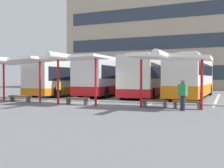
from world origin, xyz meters
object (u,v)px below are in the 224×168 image
at_px(bench_3, 187,103).
at_px(bench_0, 20,97).
at_px(coach_bus_1, 112,78).
at_px(coach_bus_0, 72,78).
at_px(coach_bus_3, 192,78).
at_px(bench_1, 77,100).
at_px(bench_2, 155,102).
at_px(waiting_passenger_0, 58,88).
at_px(waiting_shelter_1, 74,59).
at_px(waiting_shelter_2, 169,58).
at_px(waiting_shelter_0, 18,62).
at_px(waiting_passenger_1, 183,93).
at_px(coach_bus_2, 145,77).

bearing_deg(bench_3, bench_0, 179.38).
relative_size(coach_bus_1, bench_3, 7.85).
distance_m(coach_bus_0, coach_bus_3, 11.49).
distance_m(coach_bus_1, bench_1, 10.41).
bearing_deg(bench_2, coach_bus_0, 141.18).
xyz_separation_m(bench_1, waiting_passenger_0, (-3.16, 2.63, 0.59)).
xyz_separation_m(coach_bus_0, coach_bus_3, (11.48, 0.59, 0.07)).
bearing_deg(waiting_passenger_0, coach_bus_1, 79.72).
bearing_deg(waiting_shelter_1, coach_bus_1, 99.66).
height_order(coach_bus_3, bench_0, coach_bus_3).
xyz_separation_m(waiting_shelter_1, waiting_shelter_2, (5.90, 0.16, -0.11)).
bearing_deg(waiting_shelter_2, coach_bus_0, 142.31).
bearing_deg(waiting_shelter_1, bench_3, 4.65).
height_order(waiting_shelter_0, waiting_passenger_1, waiting_shelter_0).
bearing_deg(coach_bus_1, waiting_passenger_0, -100.28).
bearing_deg(bench_0, coach_bus_0, 94.08).
xyz_separation_m(coach_bus_1, bench_3, (8.59, -9.96, -1.37)).
bearing_deg(waiting_passenger_1, waiting_passenger_0, 161.39).
relative_size(waiting_shelter_0, waiting_shelter_1, 1.19).
xyz_separation_m(coach_bus_1, coach_bus_2, (3.91, -1.90, 0.07)).
relative_size(waiting_shelter_0, bench_1, 3.05).
height_order(waiting_shelter_1, bench_1, waiting_shelter_1).
bearing_deg(waiting_passenger_0, bench_1, -39.86).
relative_size(coach_bus_3, bench_1, 6.92).
xyz_separation_m(coach_bus_2, waiting_shelter_2, (3.78, -8.46, 1.02)).
distance_m(coach_bus_0, waiting_passenger_1, 15.26).
height_order(waiting_shelter_1, waiting_shelter_2, waiting_shelter_1).
bearing_deg(bench_2, bench_3, 1.10).
bearing_deg(bench_0, waiting_passenger_0, 53.78).
relative_size(coach_bus_3, waiting_passenger_0, 7.21).
bearing_deg(bench_3, waiting_shelter_2, -156.21).
relative_size(coach_bus_2, waiting_passenger_1, 6.42).
bearing_deg(coach_bus_2, waiting_passenger_0, -133.12).
bearing_deg(bench_3, coach_bus_3, 94.81).
distance_m(coach_bus_1, waiting_passenger_0, 7.69).
relative_size(bench_0, bench_1, 1.05).
bearing_deg(waiting_shelter_1, waiting_passenger_0, 136.56).
xyz_separation_m(bench_2, waiting_passenger_1, (1.70, -0.85, 0.59)).
relative_size(coach_bus_0, bench_0, 6.67).
height_order(coach_bus_0, waiting_passenger_0, coach_bus_0).
bearing_deg(waiting_passenger_1, bench_3, 83.36).
bearing_deg(waiting_passenger_0, bench_3, -13.75).
height_order(coach_bus_2, bench_1, coach_bus_2).
distance_m(coach_bus_0, waiting_shelter_1, 10.51).
xyz_separation_m(coach_bus_3, bench_2, (-1.05, -8.98, -1.40)).
xyz_separation_m(bench_3, waiting_passenger_1, (-0.10, -0.88, 0.59)).
xyz_separation_m(bench_3, waiting_passenger_0, (-9.95, 2.43, 0.60)).
bearing_deg(bench_0, coach_bus_2, 48.75).
relative_size(coach_bus_3, waiting_shelter_0, 2.27).
bearing_deg(waiting_shelter_1, waiting_passenger_1, -2.82).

